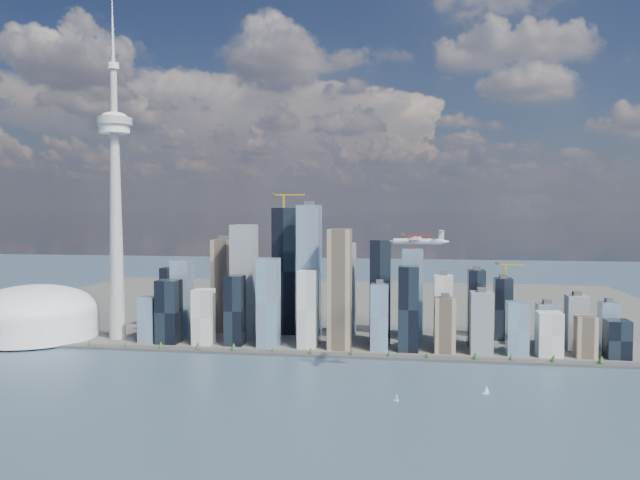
# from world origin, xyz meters

# --- Properties ---
(ground) EXTENTS (4000.00, 4000.00, 0.00)m
(ground) POSITION_xyz_m (0.00, 0.00, 0.00)
(ground) COLOR #314057
(ground) RESTS_ON ground
(seawall) EXTENTS (1100.00, 22.00, 4.00)m
(seawall) POSITION_xyz_m (0.00, 250.00, 2.00)
(seawall) COLOR #383838
(seawall) RESTS_ON ground
(land) EXTENTS (1400.00, 900.00, 3.00)m
(land) POSITION_xyz_m (0.00, 700.00, 1.50)
(land) COLOR #4C4C47
(land) RESTS_ON ground
(shoreline_trees) EXTENTS (960.53, 7.20, 8.80)m
(shoreline_trees) POSITION_xyz_m (0.00, 250.00, 8.78)
(shoreline_trees) COLOR #3F2D1E
(shoreline_trees) RESTS_ON seawall
(skyscraper_cluster) EXTENTS (736.00, 142.00, 239.17)m
(skyscraper_cluster) POSITION_xyz_m (59.62, 336.82, 73.81)
(skyscraper_cluster) COLOR black
(skyscraper_cluster) RESTS_ON land
(needle_tower) EXTENTS (56.00, 56.00, 550.50)m
(needle_tower) POSITION_xyz_m (-300.00, 310.00, 235.84)
(needle_tower) COLOR #9E9E99
(needle_tower) RESTS_ON land
(dome_stadium) EXTENTS (200.00, 200.00, 86.00)m
(dome_stadium) POSITION_xyz_m (-440.00, 300.00, 39.44)
(dome_stadium) COLOR white
(dome_stadium) RESTS_ON land
(airplane) EXTENTS (72.74, 64.35, 17.73)m
(airplane) POSITION_xyz_m (184.30, 131.18, 176.32)
(airplane) COLOR silver
(airplane) RESTS_ON ground
(sailboat_west) EXTENTS (7.13, 4.37, 10.19)m
(sailboat_west) POSITION_xyz_m (160.30, 54.55, 3.27)
(sailboat_west) COLOR white
(sailboat_west) RESTS_ON ground
(sailboat_east) EXTENTS (7.75, 2.20, 10.79)m
(sailboat_east) POSITION_xyz_m (263.12, 97.06, 3.46)
(sailboat_east) COLOR white
(sailboat_east) RESTS_ON ground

